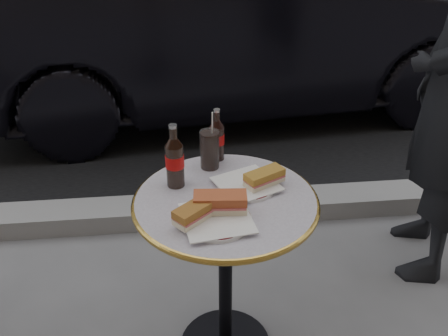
{
  "coord_description": "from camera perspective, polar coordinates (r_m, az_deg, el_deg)",
  "views": [
    {
      "loc": [
        -0.15,
        -1.36,
        1.66
      ],
      "look_at": [
        0.0,
        0.05,
        0.82
      ],
      "focal_mm": 40.0,
      "sensor_mm": 36.0,
      "label": 1
    }
  ],
  "objects": [
    {
      "name": "plate_right",
      "position": [
        1.71,
        2.59,
        -2.02
      ],
      "size": [
        0.24,
        0.24,
        0.01
      ],
      "primitive_type": "cylinder",
      "rotation": [
        0.0,
        0.0,
        0.23
      ],
      "color": "white",
      "rests_on": "bistro_table"
    },
    {
      "name": "curb",
      "position": [
        2.78,
        -1.84,
        -4.78
      ],
      "size": [
        40.0,
        0.2,
        0.12
      ],
      "primitive_type": "cube",
      "color": "gray",
      "rests_on": "ground"
    },
    {
      "name": "sandwich_left_b",
      "position": [
        1.56,
        -0.44,
        -4.05
      ],
      "size": [
        0.17,
        0.09,
        0.06
      ],
      "primitive_type": "cube",
      "rotation": [
        0.0,
        0.0,
        -0.08
      ],
      "color": "#B2502D",
      "rests_on": "plate_left"
    },
    {
      "name": "sandwich_left_a",
      "position": [
        1.52,
        -3.28,
        -5.14
      ],
      "size": [
        0.15,
        0.14,
        0.05
      ],
      "primitive_type": "cube",
      "rotation": [
        0.0,
        0.0,
        0.72
      ],
      "color": "#996027",
      "rests_on": "plate_left"
    },
    {
      "name": "parked_car",
      "position": [
        3.94,
        1.9,
        16.49
      ],
      "size": [
        1.89,
        4.36,
        1.39
      ],
      "primitive_type": "imported",
      "rotation": [
        0.0,
        0.0,
        1.67
      ],
      "color": "black",
      "rests_on": "ground"
    },
    {
      "name": "asphalt_road",
      "position": [
        6.57,
        -4.69,
        15.95
      ],
      "size": [
        40.0,
        8.0,
        0.0
      ],
      "primitive_type": "cube",
      "color": "black",
      "rests_on": "ground"
    },
    {
      "name": "sandwich_right",
      "position": [
        1.7,
        4.64,
        -1.18
      ],
      "size": [
        0.15,
        0.12,
        0.05
      ],
      "primitive_type": "cube",
      "rotation": [
        0.0,
        0.0,
        0.5
      ],
      "color": "#AA772B",
      "rests_on": "plate_right"
    },
    {
      "name": "cola_bottle_right",
      "position": [
        1.83,
        -0.82,
        3.85
      ],
      "size": [
        0.06,
        0.06,
        0.2
      ],
      "primitive_type": null,
      "rotation": [
        0.0,
        0.0,
        0.09
      ],
      "color": "black",
      "rests_on": "bistro_table"
    },
    {
      "name": "plate_left",
      "position": [
        1.54,
        -0.81,
        -5.96
      ],
      "size": [
        0.22,
        0.22,
        0.01
      ],
      "primitive_type": "cylinder",
      "rotation": [
        0.0,
        0.0,
        -0.03
      ],
      "color": "white",
      "rests_on": "bistro_table"
    },
    {
      "name": "cola_bottle_left",
      "position": [
        1.67,
        -5.68,
        1.41
      ],
      "size": [
        0.08,
        0.08,
        0.23
      ],
      "primitive_type": null,
      "rotation": [
        0.0,
        0.0,
        0.24
      ],
      "color": "black",
      "rests_on": "bistro_table"
    },
    {
      "name": "bistro_table",
      "position": [
        1.88,
        0.16,
        -12.76
      ],
      "size": [
        0.62,
        0.62,
        0.73
      ],
      "primitive_type": null,
      "color": "#BAB2C4",
      "rests_on": "ground"
    },
    {
      "name": "cola_glass",
      "position": [
        1.79,
        -1.65,
        2.13
      ],
      "size": [
        0.09,
        0.09,
        0.15
      ],
      "primitive_type": "cylinder",
      "rotation": [
        0.0,
        0.0,
        -0.36
      ],
      "color": "black",
      "rests_on": "bistro_table"
    }
  ]
}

